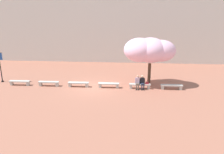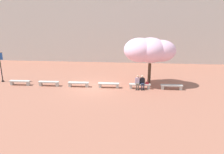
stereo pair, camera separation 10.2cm
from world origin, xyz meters
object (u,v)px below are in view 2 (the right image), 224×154
at_px(stone_bench_west_end, 20,82).
at_px(cherry_tree_main, 149,50).
at_px(person_seated_left, 138,82).
at_px(person_seated_right, 142,82).
at_px(handbag, 147,83).
at_px(stone_bench_near_west, 49,83).
at_px(stone_bench_center, 78,84).
at_px(stone_bench_east_end, 140,85).
at_px(stone_bench_near_east, 109,85).
at_px(stone_bench_far_east, 172,86).

xyz_separation_m(stone_bench_west_end, cherry_tree_main, (12.50, 1.25, 3.11)).
xyz_separation_m(person_seated_left, person_seated_right, (0.43, 0.00, 0.00)).
bearing_deg(person_seated_left, handbag, 4.09).
xyz_separation_m(stone_bench_near_west, person_seated_right, (9.00, -0.05, 0.39)).
distance_m(stone_bench_center, stone_bench_east_end, 5.85).
xyz_separation_m(person_seated_right, cherry_tree_main, (0.58, 1.31, 2.72)).
distance_m(stone_bench_center, cherry_tree_main, 7.45).
relative_size(stone_bench_near_east, stone_bench_far_east, 1.00).
bearing_deg(stone_bench_center, stone_bench_far_east, 0.00).
relative_size(stone_bench_near_east, handbag, 5.89).
xyz_separation_m(stone_bench_near_west, stone_bench_far_east, (11.71, 0.00, 0.00)).
height_order(stone_bench_west_end, stone_bench_east_end, same).
relative_size(person_seated_left, cherry_tree_main, 0.26).
xyz_separation_m(person_seated_left, handbag, (0.87, 0.06, -0.12)).
bearing_deg(stone_bench_far_east, person_seated_right, -178.88).
relative_size(stone_bench_center, stone_bench_far_east, 1.00).
bearing_deg(stone_bench_center, person_seated_right, -0.50).
bearing_deg(cherry_tree_main, stone_bench_far_east, -30.45).
height_order(stone_bench_west_end, stone_bench_near_east, same).
bearing_deg(stone_bench_west_end, stone_bench_center, 0.00).
distance_m(stone_bench_center, person_seated_right, 6.09).
xyz_separation_m(stone_bench_near_west, handbag, (9.44, 0.01, 0.27)).
xyz_separation_m(stone_bench_east_end, person_seated_right, (0.22, -0.05, 0.39)).
relative_size(stone_bench_west_end, stone_bench_near_east, 1.00).
distance_m(stone_bench_east_end, cherry_tree_main, 3.45).
bearing_deg(stone_bench_west_end, person_seated_left, -0.27).
height_order(stone_bench_center, handbag, handbag).
relative_size(stone_bench_near_west, handbag, 5.89).
bearing_deg(stone_bench_far_east, stone_bench_west_end, 180.00).
bearing_deg(person_seated_left, stone_bench_center, 179.46).
relative_size(stone_bench_west_end, person_seated_left, 1.55).
relative_size(stone_bench_near_west, person_seated_left, 1.55).
distance_m(stone_bench_east_end, stone_bench_far_east, 2.93).
bearing_deg(stone_bench_west_end, handbag, 0.04).
bearing_deg(stone_bench_west_end, stone_bench_far_east, 0.00).
bearing_deg(stone_bench_near_east, stone_bench_east_end, 0.00).
xyz_separation_m(stone_bench_west_end, stone_bench_near_east, (8.78, 0.00, 0.00)).
relative_size(stone_bench_far_east, handbag, 5.89).
bearing_deg(handbag, person_seated_left, -175.91).
distance_m(stone_bench_center, stone_bench_far_east, 8.78).
relative_size(stone_bench_near_west, stone_bench_center, 1.00).
height_order(handbag, cherry_tree_main, cherry_tree_main).
distance_m(stone_bench_near_west, stone_bench_center, 2.93).
bearing_deg(cherry_tree_main, stone_bench_near_west, -172.54).
distance_m(stone_bench_near_east, stone_bench_east_end, 2.93).
xyz_separation_m(person_seated_left, cherry_tree_main, (1.01, 1.31, 2.72)).
relative_size(stone_bench_west_end, stone_bench_near_west, 1.00).
bearing_deg(stone_bench_near_east, stone_bench_west_end, 180.00).
bearing_deg(stone_bench_center, stone_bench_west_end, 180.00).
height_order(stone_bench_east_end, cherry_tree_main, cherry_tree_main).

